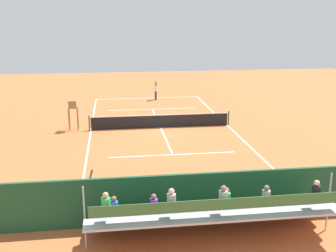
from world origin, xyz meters
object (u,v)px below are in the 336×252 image
object	(u,v)px
tennis_net	(160,121)
line_judge	(93,192)
bleacher_stand	(208,214)
courtside_bench	(270,195)
equipment_bag	(221,207)
umpire_chair	(73,112)
tennis_ball_near	(153,101)
tennis_player	(156,89)
tennis_racket	(145,101)

from	to	relation	value
tennis_net	line_judge	world-z (taller)	line_judge
tennis_net	bleacher_stand	world-z (taller)	bleacher_stand
courtside_bench	equipment_bag	size ratio (longest dim) A/B	2.00
line_judge	umpire_chair	bearing A→B (deg)	-81.92
umpire_chair	courtside_bench	world-z (taller)	umpire_chair
tennis_ball_near	tennis_player	bearing A→B (deg)	-116.01
tennis_racket	tennis_player	bearing A→B (deg)	-154.64
bleacher_stand	line_judge	world-z (taller)	bleacher_stand
umpire_chair	line_judge	distance (m)	13.34
tennis_net	tennis_ball_near	bearing A→B (deg)	-92.48
umpire_chair	line_judge	bearing A→B (deg)	98.08
tennis_net	umpire_chair	world-z (taller)	umpire_chair
bleacher_stand	tennis_ball_near	world-z (taller)	bleacher_stand
courtside_bench	line_judge	size ratio (longest dim) A/B	0.93
equipment_bag	tennis_ball_near	bearing A→B (deg)	-88.67
tennis_racket	tennis_ball_near	bearing A→B (deg)	165.44
equipment_bag	tennis_racket	bearing A→B (deg)	-86.90
line_judge	courtside_bench	bearing A→B (deg)	178.01
tennis_player	line_judge	xyz separation A→B (m)	(5.06, 23.06, 0.00)
tennis_net	courtside_bench	xyz separation A→B (m)	(-3.12, 13.27, 0.06)
line_judge	tennis_racket	bearing A→B (deg)	-100.10
courtside_bench	equipment_bag	world-z (taller)	courtside_bench
umpire_chair	courtside_bench	xyz separation A→B (m)	(-9.32, 13.46, -0.76)
courtside_bench	tennis_racket	world-z (taller)	courtside_bench
courtside_bench	bleacher_stand	bearing A→B (deg)	33.49
courtside_bench	line_judge	bearing A→B (deg)	-1.99
bleacher_stand	equipment_bag	xyz separation A→B (m)	(-1.01, -1.99, -0.79)
tennis_ball_near	courtside_bench	bearing A→B (deg)	96.84
tennis_net	equipment_bag	xyz separation A→B (m)	(-0.94, 13.40, -0.32)
bleacher_stand	umpire_chair	xyz separation A→B (m)	(6.12, -15.58, 0.35)
equipment_bag	tennis_ball_near	xyz separation A→B (m)	(0.53, -22.76, -0.15)
courtside_bench	equipment_bag	xyz separation A→B (m)	(2.19, 0.13, -0.38)
umpire_chair	tennis_player	size ratio (longest dim) A/B	1.11
tennis_net	tennis_player	size ratio (longest dim) A/B	5.35
line_judge	tennis_ball_near	bearing A→B (deg)	-101.94
bleacher_stand	tennis_net	bearing A→B (deg)	-90.29
tennis_player	tennis_racket	distance (m)	1.53
umpire_chair	equipment_bag	distance (m)	15.39
tennis_player	tennis_net	bearing A→B (deg)	85.80
tennis_net	line_judge	xyz separation A→B (m)	(4.33, 13.01, 0.51)
bleacher_stand	equipment_bag	world-z (taller)	bleacher_stand
tennis_net	umpire_chair	distance (m)	6.26
tennis_racket	tennis_ball_near	size ratio (longest dim) A/B	8.69
tennis_racket	tennis_net	bearing A→B (deg)	91.84
umpire_chair	tennis_racket	distance (m)	11.14
tennis_player	tennis_ball_near	bearing A→B (deg)	63.99
line_judge	bleacher_stand	bearing A→B (deg)	150.78
bleacher_stand	equipment_bag	distance (m)	2.37
courtside_bench	tennis_ball_near	bearing A→B (deg)	-83.16
tennis_player	tennis_ball_near	world-z (taller)	tennis_player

